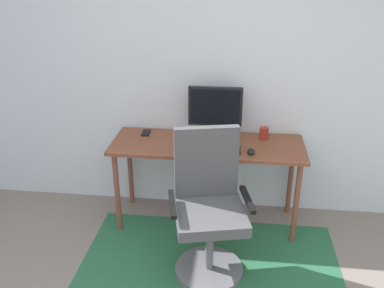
{
  "coord_description": "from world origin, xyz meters",
  "views": [
    {
      "loc": [
        0.32,
        -1.26,
        2.14
      ],
      "look_at": [
        -0.01,
        1.6,
        0.85
      ],
      "focal_mm": 38.83,
      "sensor_mm": 36.0,
      "label": 1
    }
  ],
  "objects_px": {
    "desk": "(207,152)",
    "cell_phone": "(146,133)",
    "office_chair": "(209,215)",
    "monitor": "(215,109)",
    "coffee_cup": "(264,133)",
    "keyboard": "(213,149)",
    "computer_mouse": "(251,151)"
  },
  "relations": [
    {
      "from": "desk",
      "to": "cell_phone",
      "type": "distance_m",
      "value": 0.58
    },
    {
      "from": "cell_phone",
      "to": "office_chair",
      "type": "height_order",
      "value": "office_chair"
    },
    {
      "from": "monitor",
      "to": "coffee_cup",
      "type": "xyz_separation_m",
      "value": [
        0.41,
        0.02,
        -0.2
      ]
    },
    {
      "from": "monitor",
      "to": "keyboard",
      "type": "distance_m",
      "value": 0.36
    },
    {
      "from": "desk",
      "to": "coffee_cup",
      "type": "xyz_separation_m",
      "value": [
        0.46,
        0.15,
        0.13
      ]
    },
    {
      "from": "keyboard",
      "to": "office_chair",
      "type": "bearing_deg",
      "value": -89.49
    },
    {
      "from": "coffee_cup",
      "to": "office_chair",
      "type": "relative_size",
      "value": 0.09
    },
    {
      "from": "computer_mouse",
      "to": "monitor",
      "type": "bearing_deg",
      "value": 136.86
    },
    {
      "from": "computer_mouse",
      "to": "coffee_cup",
      "type": "bearing_deg",
      "value": 70.14
    },
    {
      "from": "cell_phone",
      "to": "office_chair",
      "type": "distance_m",
      "value": 1.02
    },
    {
      "from": "coffee_cup",
      "to": "office_chair",
      "type": "distance_m",
      "value": 0.93
    },
    {
      "from": "desk",
      "to": "computer_mouse",
      "type": "height_order",
      "value": "computer_mouse"
    },
    {
      "from": "desk",
      "to": "computer_mouse",
      "type": "xyz_separation_m",
      "value": [
        0.35,
        -0.15,
        0.1
      ]
    },
    {
      "from": "keyboard",
      "to": "cell_phone",
      "type": "height_order",
      "value": "keyboard"
    },
    {
      "from": "monitor",
      "to": "office_chair",
      "type": "height_order",
      "value": "monitor"
    },
    {
      "from": "computer_mouse",
      "to": "office_chair",
      "type": "bearing_deg",
      "value": -122.07
    },
    {
      "from": "cell_phone",
      "to": "monitor",
      "type": "bearing_deg",
      "value": -4.44
    },
    {
      "from": "computer_mouse",
      "to": "coffee_cup",
      "type": "height_order",
      "value": "coffee_cup"
    },
    {
      "from": "monitor",
      "to": "coffee_cup",
      "type": "bearing_deg",
      "value": 2.21
    },
    {
      "from": "keyboard",
      "to": "computer_mouse",
      "type": "height_order",
      "value": "computer_mouse"
    },
    {
      "from": "monitor",
      "to": "cell_phone",
      "type": "bearing_deg",
      "value": 178.24
    },
    {
      "from": "desk",
      "to": "monitor",
      "type": "distance_m",
      "value": 0.37
    },
    {
      "from": "coffee_cup",
      "to": "cell_phone",
      "type": "xyz_separation_m",
      "value": [
        -1.01,
        0.0,
        -0.05
      ]
    },
    {
      "from": "monitor",
      "to": "office_chair",
      "type": "bearing_deg",
      "value": -89.01
    },
    {
      "from": "monitor",
      "to": "office_chair",
      "type": "relative_size",
      "value": 0.41
    },
    {
      "from": "cell_phone",
      "to": "office_chair",
      "type": "bearing_deg",
      "value": -54.19
    },
    {
      "from": "office_chair",
      "to": "coffee_cup",
      "type": "bearing_deg",
      "value": 49.33
    },
    {
      "from": "keyboard",
      "to": "coffee_cup",
      "type": "height_order",
      "value": "coffee_cup"
    },
    {
      "from": "cell_phone",
      "to": "office_chair",
      "type": "relative_size",
      "value": 0.13
    },
    {
      "from": "coffee_cup",
      "to": "cell_phone",
      "type": "bearing_deg",
      "value": 179.86
    },
    {
      "from": "keyboard",
      "to": "coffee_cup",
      "type": "bearing_deg",
      "value": 34.92
    },
    {
      "from": "computer_mouse",
      "to": "cell_phone",
      "type": "distance_m",
      "value": 0.95
    }
  ]
}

